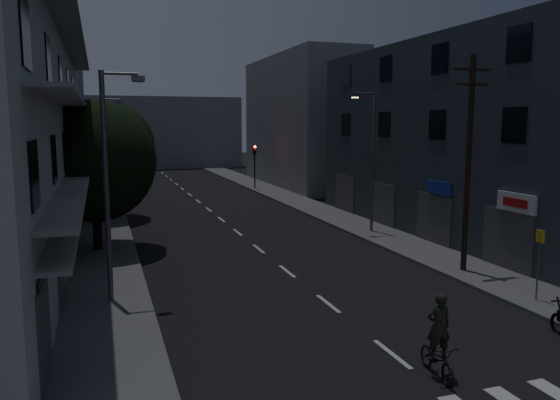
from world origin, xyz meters
TOP-DOWN VIEW (x-y plane):
  - ground at (0.00, 25.00)m, footprint 160.00×160.00m
  - sidewalk_left at (-7.50, 25.00)m, footprint 3.00×90.00m
  - sidewalk_right at (7.50, 25.00)m, footprint 3.00×90.00m
  - lane_markings at (0.00, 31.25)m, footprint 0.15×60.50m
  - building_right at (11.99, 14.00)m, footprint 6.19×28.00m
  - building_far_left at (-12.00, 48.00)m, footprint 6.00×20.00m
  - building_far_right at (12.00, 42.00)m, footprint 6.00×20.00m
  - building_far_end at (0.00, 70.00)m, footprint 24.00×8.00m
  - tree_near at (-7.73, 17.43)m, footprint 5.98×5.98m
  - tree_mid at (-7.72, 26.94)m, footprint 6.08×6.08m
  - tree_far at (-7.39, 36.02)m, footprint 5.47×5.47m
  - traffic_signal_far_right at (6.55, 39.62)m, footprint 0.28×0.37m
  - traffic_signal_far_left at (-6.36, 40.26)m, footprint 0.28×0.37m
  - street_lamp_left_near at (-7.23, 8.90)m, footprint 1.51×0.25m
  - street_lamp_right at (7.25, 17.30)m, footprint 1.51×0.25m
  - street_lamp_left_far at (-7.08, 30.46)m, footprint 1.51×0.25m
  - utility_pole at (7.08, 8.38)m, footprint 1.80×0.24m
  - bus_stop_sign at (7.05, 4.19)m, footprint 0.06×0.35m
  - cyclist at (0.40, 0.46)m, footprint 0.81×1.79m

SIDE VIEW (x-z plane):
  - ground at x=0.00m, z-range 0.00..0.00m
  - lane_markings at x=0.00m, z-range 0.00..0.01m
  - sidewalk_left at x=-7.50m, z-range 0.00..0.15m
  - sidewalk_right at x=7.50m, z-range 0.00..0.15m
  - cyclist at x=0.40m, z-range -0.36..1.84m
  - bus_stop_sign at x=7.05m, z-range 0.63..3.15m
  - traffic_signal_far_right at x=6.55m, z-range 1.05..5.15m
  - traffic_signal_far_left at x=-6.36m, z-range 1.05..5.15m
  - tree_far at x=-7.39m, z-range 1.01..7.77m
  - street_lamp_left_near at x=-7.23m, z-range 0.60..8.60m
  - street_lamp_right at x=7.25m, z-range 0.60..8.60m
  - street_lamp_left_far at x=-7.08m, z-range 0.60..8.60m
  - tree_near at x=-7.73m, z-range 1.08..8.46m
  - tree_mid at x=-7.72m, z-range 1.08..8.57m
  - utility_pole at x=7.08m, z-range 0.37..9.37m
  - building_far_end at x=0.00m, z-range 0.00..10.00m
  - building_right at x=11.99m, z-range 0.00..11.00m
  - building_far_right at x=12.00m, z-range 0.00..13.00m
  - building_far_left at x=-12.00m, z-range 0.00..16.00m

